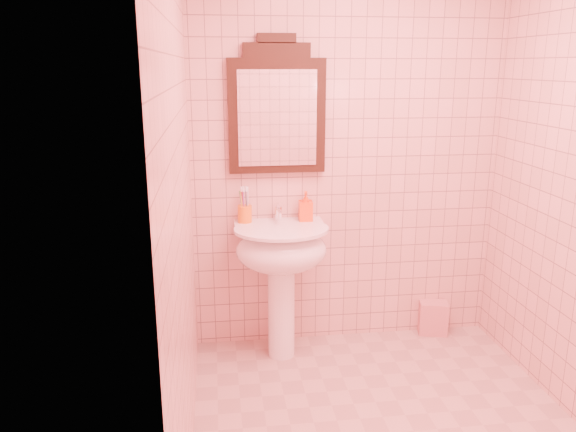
{
  "coord_description": "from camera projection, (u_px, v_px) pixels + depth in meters",
  "views": [
    {
      "loc": [
        -0.84,
        -2.39,
        1.82
      ],
      "look_at": [
        -0.46,
        0.55,
        1.02
      ],
      "focal_mm": 35.0,
      "sensor_mm": 36.0,
      "label": 1
    }
  ],
  "objects": [
    {
      "name": "toothbrush_cup",
      "position": [
        245.0,
        213.0,
        3.52
      ],
      "size": [
        0.09,
        0.09,
        0.2
      ],
      "rotation": [
        0.0,
        0.0,
        0.39
      ],
      "color": "orange",
      "rests_on": "pedestal_sink"
    },
    {
      "name": "towel",
      "position": [
        433.0,
        318.0,
        3.92
      ],
      "size": [
        0.22,
        0.17,
        0.23
      ],
      "primitive_type": "cube",
      "rotation": [
        0.0,
        0.0,
        -0.23
      ],
      "color": "#D47D8A",
      "rests_on": "floor"
    },
    {
      "name": "soap_dispenser",
      "position": [
        306.0,
        206.0,
        3.55
      ],
      "size": [
        0.09,
        0.09,
        0.19
      ],
      "primitive_type": "imported",
      "rotation": [
        0.0,
        0.0,
        -0.06
      ],
      "color": "#F64914",
      "rests_on": "pedestal_sink"
    },
    {
      "name": "pedestal_sink",
      "position": [
        281.0,
        259.0,
        3.48
      ],
      "size": [
        0.58,
        0.58,
        0.86
      ],
      "color": "white",
      "rests_on": "floor"
    },
    {
      "name": "mirror",
      "position": [
        277.0,
        110.0,
        3.44
      ],
      "size": [
        0.6,
        0.06,
        0.84
      ],
      "color": "black",
      "rests_on": "back_wall"
    },
    {
      "name": "faucet",
      "position": [
        279.0,
        213.0,
        3.54
      ],
      "size": [
        0.04,
        0.16,
        0.11
      ],
      "color": "white",
      "rests_on": "pedestal_sink"
    },
    {
      "name": "back_wall",
      "position": [
        347.0,
        157.0,
        3.6
      ],
      "size": [
        2.0,
        0.02,
        2.5
      ],
      "primitive_type": "cube",
      "color": "#E9ABA2",
      "rests_on": "floor"
    }
  ]
}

